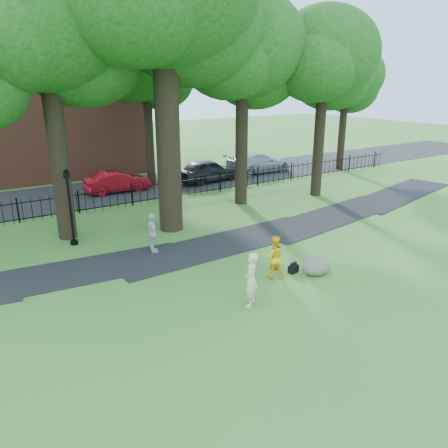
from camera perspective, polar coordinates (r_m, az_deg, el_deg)
ground at (r=15.71m, az=4.69°, el=-7.60°), size 120.00×120.00×0.00m
footpath at (r=19.16m, az=-0.04°, el=-2.63°), size 36.07×3.85×0.03m
street at (r=29.30m, az=-14.76°, el=4.18°), size 80.00×7.00×0.02m
iron_fence at (r=25.49m, az=-11.95°, el=3.72°), size 44.00×0.04×1.20m
brick_building at (r=35.44m, az=-26.30°, el=15.14°), size 18.00×8.00×12.00m
tree_row at (r=21.64m, az=-8.20°, el=21.60°), size 26.82×7.96×12.42m
woman at (r=13.82m, az=3.53°, el=-7.25°), size 0.77×0.75×1.78m
man at (r=15.82m, az=6.53°, el=-4.30°), size 0.97×0.91×1.59m
pedestrian at (r=18.19m, az=-9.32°, el=-1.21°), size 0.61×1.06×1.69m
boulder at (r=16.57m, az=11.96°, el=-5.25°), size 1.35×1.16×0.67m
lamppost at (r=19.73m, az=-19.43°, el=1.94°), size 0.33×0.33×3.35m
backpack at (r=16.56m, az=9.05°, el=-5.79°), size 0.44×0.33×0.29m
red_bag at (r=16.76m, az=6.71°, el=-5.53°), size 0.33×0.22×0.22m
red_sedan at (r=28.76m, az=-13.79°, el=5.38°), size 4.09×1.44×1.35m
grey_car at (r=30.88m, az=-2.14°, el=6.99°), size 4.84×2.33×1.59m
silver_car at (r=34.09m, az=4.46°, el=7.98°), size 5.32×2.19×1.54m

